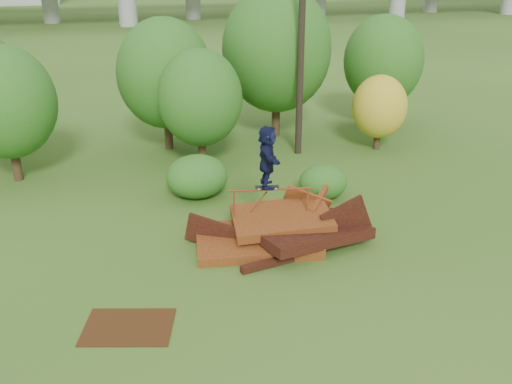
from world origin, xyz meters
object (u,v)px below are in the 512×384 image
object	(u,v)px
scrap_pile	(282,232)
utility_pole	(302,22)
skater	(267,157)
flat_plate	(128,327)

from	to	relation	value
scrap_pile	utility_pole	world-z (taller)	utility_pole
scrap_pile	skater	bearing A→B (deg)	127.68
skater	flat_plate	size ratio (longest dim) A/B	0.90
skater	utility_pole	bearing A→B (deg)	-16.41
scrap_pile	flat_plate	world-z (taller)	scrap_pile
scrap_pile	utility_pole	bearing A→B (deg)	66.69
scrap_pile	flat_plate	size ratio (longest dim) A/B	2.71
scrap_pile	utility_pole	distance (m)	9.91
scrap_pile	skater	xyz separation A→B (m)	(-0.33, 0.43, 2.23)
flat_plate	utility_pole	world-z (taller)	utility_pole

